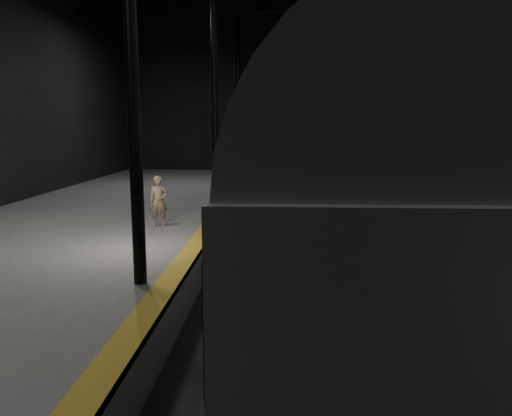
{
  "coord_description": "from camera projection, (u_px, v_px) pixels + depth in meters",
  "views": [
    {
      "loc": [
        -0.96,
        -13.64,
        4.19
      ],
      "look_at": [
        -1.61,
        -0.6,
        2.0
      ],
      "focal_mm": 35.0,
      "sensor_mm": 36.0,
      "label": 1
    }
  ],
  "objects": [
    {
      "name": "woman",
      "position": [
        159.0,
        201.0,
        15.74
      ],
      "size": [
        0.67,
        0.54,
        1.6
      ],
      "primitive_type": "imported",
      "rotation": [
        0.0,
        0.0,
        0.3
      ],
      "color": "#93755A",
      "rests_on": "platform_left"
    },
    {
      "name": "platform_left",
      "position": [
        53.0,
        254.0,
        14.36
      ],
      "size": [
        9.0,
        43.8,
        1.0
      ],
      "primitive_type": "cube",
      "color": "#50504D",
      "rests_on": "ground"
    },
    {
      "name": "tactile_strip",
      "position": [
        199.0,
        239.0,
        14.07
      ],
      "size": [
        0.5,
        43.8,
        0.01
      ],
      "primitive_type": "cube",
      "color": "olive",
      "rests_on": "platform_left"
    },
    {
      "name": "track",
      "position": [
        314.0,
        272.0,
        14.07
      ],
      "size": [
        2.4,
        43.0,
        0.24
      ],
      "color": "#3F3328",
      "rests_on": "ground"
    },
    {
      "name": "ground",
      "position": [
        314.0,
        275.0,
        14.08
      ],
      "size": [
        44.0,
        44.0,
        0.0
      ],
      "primitive_type": "plane",
      "color": "black",
      "rests_on": "ground"
    },
    {
      "name": "train",
      "position": [
        321.0,
        185.0,
        11.78
      ],
      "size": [
        2.8,
        18.7,
        5.0
      ],
      "color": "#9DA0A5",
      "rests_on": "ground"
    }
  ]
}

